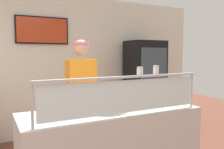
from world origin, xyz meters
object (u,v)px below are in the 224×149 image
Objects in this scene: pizza_server at (107,108)px; worker_figure at (82,96)px; drink_fridge at (145,84)px; parmesan_shaker at (140,72)px; pepper_flake_shaker at (156,71)px; pizza_tray at (106,110)px.

pizza_server is 0.75m from worker_figure.
parmesan_shaker is at bearing -126.56° from drink_fridge.
worker_figure is at bearing 114.23° from pepper_flake_shaker.
worker_figure is at bearing 91.27° from pizza_server.
pizza_tray is 1.69× the size of pizza_server.
parmesan_shaker is 0.20m from pepper_flake_shaker.
pizza_tray is 0.26× the size of drink_fridge.
pizza_tray is 5.45× the size of parmesan_shaker.
pepper_flake_shaker is 0.06× the size of worker_figure.
parmesan_shaker is 0.05× the size of drink_fridge.
pizza_tray is at bearing -134.66° from drink_fridge.
pizza_tray is at bearing 147.30° from pepper_flake_shaker.
pepper_flake_shaker is 0.05× the size of drink_fridge.
pizza_tray is 4.88× the size of pepper_flake_shaker.
pizza_tray is 0.73m from worker_figure.
worker_figure is (-0.46, 1.01, -0.39)m from pepper_flake_shaker.
drink_fridge is (1.37, 2.12, -0.47)m from pepper_flake_shaker.
pizza_server is 0.16× the size of worker_figure.
pizza_tray is 0.03m from pizza_server.
drink_fridge is (1.57, 2.12, -0.47)m from parmesan_shaker.
drink_fridge reaches higher than pizza_tray.
pizza_tray is at bearing -89.07° from worker_figure.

